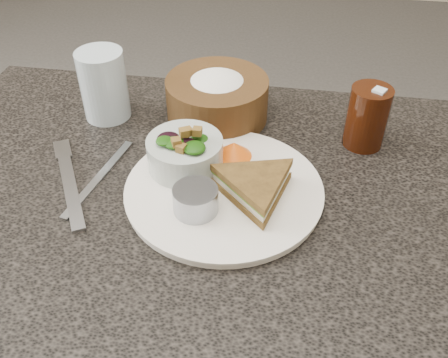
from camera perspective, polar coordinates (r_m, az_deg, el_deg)
dining_table at (r=1.07m, az=-2.22°, el=-16.66°), size 1.00×0.70×0.75m
dinner_plate at (r=0.78m, az=0.00°, el=-1.32°), size 0.31×0.31×0.01m
sandwich at (r=0.75m, az=3.61°, el=-0.89°), size 0.21×0.21×0.04m
salad_bowl at (r=0.80m, az=-4.51°, el=3.48°), size 0.13×0.13×0.07m
dressing_ramekin at (r=0.73m, az=-3.27°, el=-2.42°), size 0.07×0.07×0.04m
orange_wedge at (r=0.83m, az=1.13°, el=3.40°), size 0.09×0.09×0.03m
fork at (r=0.83m, az=-17.18°, el=-0.82°), size 0.12×0.19×0.01m
knife at (r=0.84m, az=-14.07°, el=0.17°), size 0.05×0.20×0.00m
bread_basket at (r=0.93m, az=-0.80°, el=9.88°), size 0.23×0.23×0.11m
cola_glass at (r=0.89m, az=16.10°, el=7.13°), size 0.07×0.07×0.12m
water_glass at (r=0.96m, az=-13.59°, el=10.40°), size 0.10×0.10×0.13m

